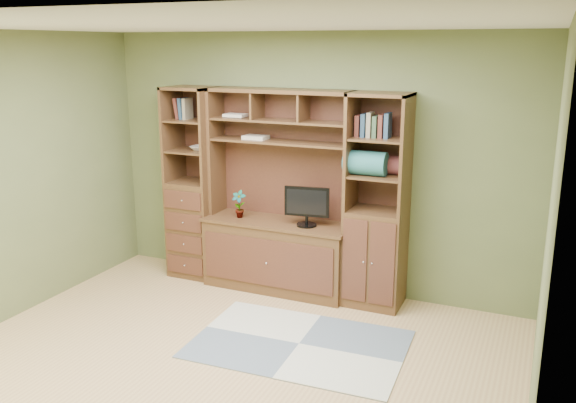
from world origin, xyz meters
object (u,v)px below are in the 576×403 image
at_px(monitor, 307,199).
at_px(left_tower, 194,183).
at_px(right_tower, 377,202).
at_px(center_hutch, 277,193).

bearing_deg(monitor, left_tower, 167.57).
bearing_deg(right_tower, center_hutch, -177.77).
height_order(center_hutch, right_tower, same).
xyz_separation_m(center_hutch, right_tower, (1.02, 0.04, 0.00)).
bearing_deg(right_tower, left_tower, 180.00).
xyz_separation_m(right_tower, monitor, (-0.68, -0.07, -0.02)).
bearing_deg(left_tower, center_hutch, -2.29).
relative_size(center_hutch, left_tower, 1.00).
height_order(right_tower, monitor, right_tower).
distance_m(left_tower, monitor, 1.34).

